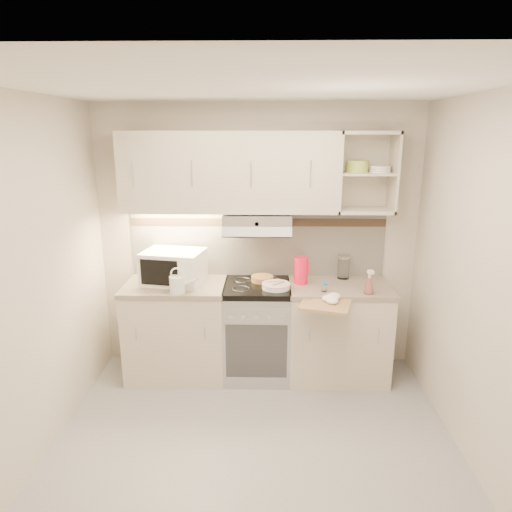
{
  "coord_description": "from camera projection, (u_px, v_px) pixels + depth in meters",
  "views": [
    {
      "loc": [
        0.07,
        -2.82,
        2.25
      ],
      "look_at": [
        -0.01,
        0.95,
        1.21
      ],
      "focal_mm": 32.0,
      "sensor_mm": 36.0,
      "label": 1
    }
  ],
  "objects": [
    {
      "name": "cutting_board",
      "position": [
        326.0,
        304.0,
        3.75
      ],
      "size": [
        0.48,
        0.45,
        0.02
      ],
      "primitive_type": "cube",
      "rotation": [
        0.0,
        0.0,
        -0.28
      ],
      "color": "tan",
      "rests_on": "base_cabinet_right"
    },
    {
      "name": "dish_towel",
      "position": [
        330.0,
        298.0,
        3.77
      ],
      "size": [
        0.27,
        0.25,
        0.06
      ],
      "primitive_type": null,
      "rotation": [
        0.0,
        0.0,
        0.3
      ],
      "color": "silver",
      "rests_on": "cutting_board"
    },
    {
      "name": "microwave",
      "position": [
        174.0,
        267.0,
        4.16
      ],
      "size": [
        0.59,
        0.48,
        0.3
      ],
      "rotation": [
        0.0,
        0.0,
        -0.19
      ],
      "color": "white",
      "rests_on": "worktop_left"
    },
    {
      "name": "pink_pitcher",
      "position": [
        301.0,
        270.0,
        4.15
      ],
      "size": [
        0.13,
        0.12,
        0.25
      ],
      "rotation": [
        0.0,
        0.0,
        0.15
      ],
      "color": "#FC1239",
      "rests_on": "worktop_right"
    },
    {
      "name": "worktop_left",
      "position": [
        175.0,
        286.0,
        4.16
      ],
      "size": [
        0.92,
        0.62,
        0.04
      ],
      "primitive_type": "cube",
      "color": "gray",
      "rests_on": "base_cabinet_left"
    },
    {
      "name": "spray_bottle",
      "position": [
        369.0,
        284.0,
        3.89
      ],
      "size": [
        0.09,
        0.09,
        0.23
      ],
      "rotation": [
        0.0,
        0.0,
        0.19
      ],
      "color": "pink",
      "rests_on": "worktop_right"
    },
    {
      "name": "base_cabinet_right",
      "position": [
        337.0,
        333.0,
        4.25
      ],
      "size": [
        0.9,
        0.6,
        0.86
      ],
      "primitive_type": "cube",
      "color": "beige",
      "rests_on": "ground"
    },
    {
      "name": "plate_stack",
      "position": [
        276.0,
        286.0,
        4.04
      ],
      "size": [
        0.25,
        0.25,
        0.05
      ],
      "rotation": [
        0.0,
        0.0,
        0.3
      ],
      "color": "white",
      "rests_on": "electric_range"
    },
    {
      "name": "electric_range",
      "position": [
        257.0,
        330.0,
        4.26
      ],
      "size": [
        0.6,
        0.6,
        0.9
      ],
      "color": "#B7B7BC",
      "rests_on": "ground"
    },
    {
      "name": "ground",
      "position": [
        254.0,
        451.0,
        3.32
      ],
      "size": [
        3.0,
        3.0,
        0.0
      ],
      "primitive_type": "plane",
      "color": "#98989B",
      "rests_on": "ground"
    },
    {
      "name": "glass_jar",
      "position": [
        344.0,
        267.0,
        4.29
      ],
      "size": [
        0.12,
        0.12,
        0.22
      ],
      "rotation": [
        0.0,
        0.0,
        0.34
      ],
      "color": "white",
      "rests_on": "worktop_right"
    },
    {
      "name": "watering_can",
      "position": [
        178.0,
        284.0,
        3.92
      ],
      "size": [
        0.26,
        0.13,
        0.22
      ],
      "rotation": [
        0.0,
        0.0,
        -0.11
      ],
      "color": "silver",
      "rests_on": "worktop_left"
    },
    {
      "name": "worktop_right",
      "position": [
        340.0,
        287.0,
        4.13
      ],
      "size": [
        0.92,
        0.62,
        0.04
      ],
      "primitive_type": "cube",
      "color": "gray",
      "rests_on": "base_cabinet_right"
    },
    {
      "name": "room_shell",
      "position": [
        255.0,
        221.0,
        3.24
      ],
      "size": [
        3.04,
        2.84,
        2.52
      ],
      "color": "beige",
      "rests_on": "ground"
    },
    {
      "name": "spice_jar",
      "position": [
        324.0,
        287.0,
        3.95
      ],
      "size": [
        0.05,
        0.05,
        0.08
      ],
      "rotation": [
        0.0,
        0.0,
        0.25
      ],
      "color": "silver",
      "rests_on": "worktop_right"
    },
    {
      "name": "base_cabinet_left",
      "position": [
        177.0,
        331.0,
        4.28
      ],
      "size": [
        0.9,
        0.6,
        0.86
      ],
      "primitive_type": "cube",
      "color": "beige",
      "rests_on": "ground"
    },
    {
      "name": "bread_loaf",
      "position": [
        262.0,
        279.0,
        4.23
      ],
      "size": [
        0.2,
        0.2,
        0.05
      ],
      "primitive_type": "cylinder",
      "color": "#9A6835",
      "rests_on": "electric_range"
    }
  ]
}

